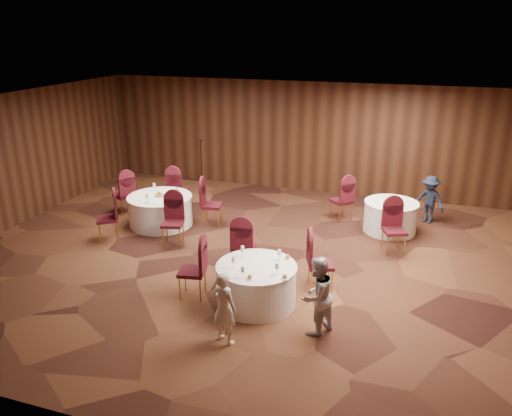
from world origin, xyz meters
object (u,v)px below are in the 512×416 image
(woman_b, at_px, (317,296))
(man_c, at_px, (429,199))
(table_right, at_px, (390,216))
(mic_stand, at_px, (202,178))
(table_left, at_px, (161,210))
(table_main, at_px, (256,284))
(woman_a, at_px, (224,308))

(woman_b, height_order, man_c, woman_b)
(table_right, relative_size, mic_stand, 0.80)
(table_left, height_order, woman_b, woman_b)
(table_main, distance_m, man_c, 5.82)
(table_main, xyz_separation_m, woman_a, (-0.11, -1.26, 0.23))
(woman_a, height_order, woman_b, woman_b)
(mic_stand, distance_m, man_c, 6.36)
(table_main, xyz_separation_m, table_right, (2.02, 4.15, 0.00))
(table_left, relative_size, man_c, 1.31)
(table_left, bearing_deg, woman_b, -36.12)
(table_right, height_order, woman_a, woman_a)
(table_right, xyz_separation_m, mic_stand, (-5.48, 1.26, 0.09))
(table_main, bearing_deg, woman_a, -94.86)
(mic_stand, distance_m, woman_b, 7.56)
(table_main, bearing_deg, table_right, 64.01)
(woman_b, relative_size, man_c, 1.09)
(table_left, bearing_deg, table_main, -39.41)
(woman_b, bearing_deg, table_left, -96.64)
(table_main, distance_m, mic_stand, 6.43)
(mic_stand, bearing_deg, woman_a, -63.32)
(table_main, height_order, woman_b, woman_b)
(table_right, xyz_separation_m, woman_a, (-2.13, -5.41, 0.23))
(mic_stand, height_order, woman_a, mic_stand)
(table_main, height_order, mic_stand, mic_stand)
(table_right, bearing_deg, man_c, 45.94)
(woman_a, bearing_deg, man_c, -95.25)
(mic_stand, bearing_deg, woman_b, -52.09)
(table_main, distance_m, woman_a, 1.28)
(mic_stand, xyz_separation_m, man_c, (6.35, -0.37, 0.14))
(table_right, height_order, woman_b, woman_b)
(man_c, bearing_deg, woman_a, -85.91)
(table_right, xyz_separation_m, man_c, (0.86, 0.89, 0.23))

